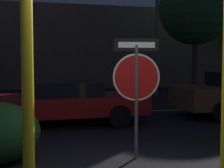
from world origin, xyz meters
TOP-DOWN VIEW (x-y plane):
  - road_center_stripe at (0.00, 6.70)m, footprint 34.28×0.12m
  - stop_sign at (0.57, 1.53)m, footprint 0.83×0.15m
  - yellow_pole_left at (-1.24, -0.13)m, footprint 0.13×0.13m
  - passing_car_2 at (-0.51, 5.00)m, footprint 4.90×2.20m
  - tree_1 at (7.91, 12.97)m, footprint 4.33×4.33m
  - building_backdrop at (2.88, 19.55)m, footprint 30.27×4.90m

SIDE VIEW (x-z plane):
  - road_center_stripe at x=0.00m, z-range 0.00..0.01m
  - passing_car_2 at x=-0.51m, z-range 0.03..1.22m
  - yellow_pole_left at x=-1.24m, z-range 0.00..2.91m
  - stop_sign at x=0.57m, z-range 0.40..2.52m
  - building_backdrop at x=2.88m, z-range 0.00..5.65m
  - tree_1 at x=7.91m, z-range 1.37..8.48m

